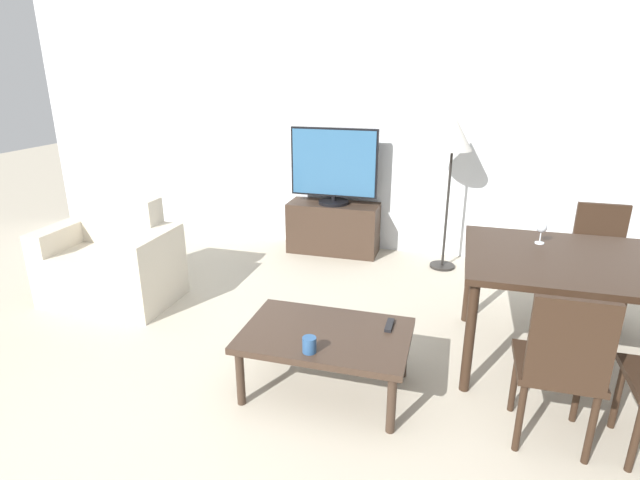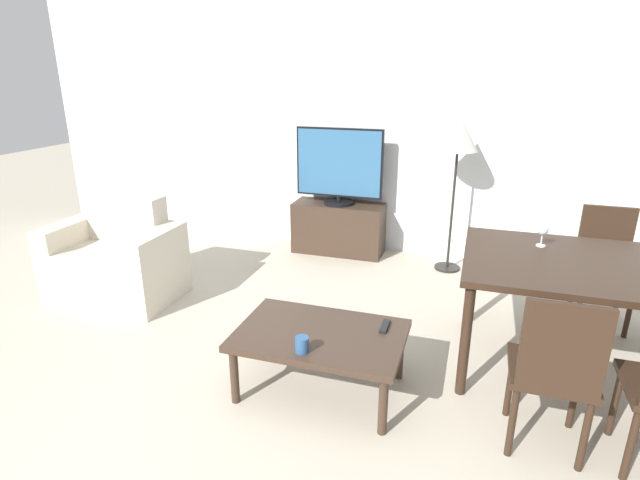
{
  "view_description": "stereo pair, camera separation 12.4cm",
  "coord_description": "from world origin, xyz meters",
  "px_view_note": "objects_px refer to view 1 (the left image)",
  "views": [
    {
      "loc": [
        1.07,
        -1.63,
        1.85
      ],
      "look_at": [
        0.13,
        1.7,
        0.65
      ],
      "focal_mm": 28.0,
      "sensor_mm": 36.0,
      "label": 1
    },
    {
      "loc": [
        1.19,
        -1.59,
        1.85
      ],
      "look_at": [
        0.13,
        1.7,
        0.65
      ],
      "focal_mm": 28.0,
      "sensor_mm": 36.0,
      "label": 2
    }
  ],
  "objects_px": {
    "dining_chair_near": "(561,363)",
    "dining_chair_far": "(599,257)",
    "wine_glass_left": "(542,229)",
    "tv": "(334,167)",
    "armchair": "(113,264)",
    "dining_table": "(589,271)",
    "tv_stand": "(333,228)",
    "coffee_table": "(326,339)",
    "cup_white_near": "(309,345)",
    "floor_lamp": "(453,139)",
    "remote_primary": "(389,325)"
  },
  "relations": [
    {
      "from": "armchair",
      "to": "tv",
      "type": "height_order",
      "value": "tv"
    },
    {
      "from": "tv_stand",
      "to": "floor_lamp",
      "type": "relative_size",
      "value": 0.64
    },
    {
      "from": "dining_chair_near",
      "to": "dining_chair_far",
      "type": "relative_size",
      "value": 1.0
    },
    {
      "from": "coffee_table",
      "to": "wine_glass_left",
      "type": "xyz_separation_m",
      "value": [
        1.22,
        0.91,
        0.5
      ]
    },
    {
      "from": "coffee_table",
      "to": "floor_lamp",
      "type": "relative_size",
      "value": 0.67
    },
    {
      "from": "dining_chair_near",
      "to": "wine_glass_left",
      "type": "distance_m",
      "value": 1.11
    },
    {
      "from": "tv_stand",
      "to": "dining_table",
      "type": "height_order",
      "value": "dining_table"
    },
    {
      "from": "tv",
      "to": "remote_primary",
      "type": "relative_size",
      "value": 5.91
    },
    {
      "from": "dining_table",
      "to": "remote_primary",
      "type": "height_order",
      "value": "dining_table"
    },
    {
      "from": "cup_white_near",
      "to": "dining_table",
      "type": "bearing_deg",
      "value": 30.95
    },
    {
      "from": "cup_white_near",
      "to": "wine_glass_left",
      "type": "relative_size",
      "value": 0.61
    },
    {
      "from": "dining_chair_near",
      "to": "dining_chair_far",
      "type": "height_order",
      "value": "same"
    },
    {
      "from": "tv_stand",
      "to": "wine_glass_left",
      "type": "relative_size",
      "value": 6.39
    },
    {
      "from": "tv_stand",
      "to": "remote_primary",
      "type": "distance_m",
      "value": 2.35
    },
    {
      "from": "tv",
      "to": "wine_glass_left",
      "type": "bearing_deg",
      "value": -38.66
    },
    {
      "from": "tv_stand",
      "to": "coffee_table",
      "type": "relative_size",
      "value": 0.96
    },
    {
      "from": "dining_table",
      "to": "dining_chair_near",
      "type": "xyz_separation_m",
      "value": [
        -0.26,
        -0.82,
        -0.19
      ]
    },
    {
      "from": "dining_chair_far",
      "to": "remote_primary",
      "type": "distance_m",
      "value": 1.94
    },
    {
      "from": "coffee_table",
      "to": "dining_chair_far",
      "type": "height_order",
      "value": "dining_chair_far"
    },
    {
      "from": "dining_table",
      "to": "dining_chair_far",
      "type": "bearing_deg",
      "value": 72.61
    },
    {
      "from": "dining_chair_far",
      "to": "wine_glass_left",
      "type": "height_order",
      "value": "wine_glass_left"
    },
    {
      "from": "floor_lamp",
      "to": "cup_white_near",
      "type": "height_order",
      "value": "floor_lamp"
    },
    {
      "from": "dining_chair_near",
      "to": "wine_glass_left",
      "type": "relative_size",
      "value": 6.02
    },
    {
      "from": "wine_glass_left",
      "to": "tv",
      "type": "bearing_deg",
      "value": 141.34
    },
    {
      "from": "dining_table",
      "to": "wine_glass_left",
      "type": "height_order",
      "value": "wine_glass_left"
    },
    {
      "from": "wine_glass_left",
      "to": "remote_primary",
      "type": "bearing_deg",
      "value": -139.57
    },
    {
      "from": "remote_primary",
      "to": "dining_table",
      "type": "bearing_deg",
      "value": 24.23
    },
    {
      "from": "coffee_table",
      "to": "cup_white_near",
      "type": "bearing_deg",
      "value": -97.33
    },
    {
      "from": "tv",
      "to": "floor_lamp",
      "type": "distance_m",
      "value": 1.19
    },
    {
      "from": "dining_chair_near",
      "to": "wine_glass_left",
      "type": "bearing_deg",
      "value": 90.56
    },
    {
      "from": "tv_stand",
      "to": "tv",
      "type": "xyz_separation_m",
      "value": [
        0.0,
        -0.0,
        0.65
      ]
    },
    {
      "from": "remote_primary",
      "to": "wine_glass_left",
      "type": "relative_size",
      "value": 1.03
    },
    {
      "from": "floor_lamp",
      "to": "cup_white_near",
      "type": "bearing_deg",
      "value": -104.19
    },
    {
      "from": "tv_stand",
      "to": "tv",
      "type": "bearing_deg",
      "value": -90.0
    },
    {
      "from": "armchair",
      "to": "cup_white_near",
      "type": "distance_m",
      "value": 2.23
    },
    {
      "from": "floor_lamp",
      "to": "dining_chair_near",
      "type": "bearing_deg",
      "value": -74.6
    },
    {
      "from": "dining_chair_far",
      "to": "cup_white_near",
      "type": "distance_m",
      "value": 2.48
    },
    {
      "from": "floor_lamp",
      "to": "cup_white_near",
      "type": "relative_size",
      "value": 16.4
    },
    {
      "from": "tv",
      "to": "dining_chair_far",
      "type": "distance_m",
      "value": 2.48
    },
    {
      "from": "tv",
      "to": "dining_table",
      "type": "xyz_separation_m",
      "value": [
        2.04,
        -1.65,
        -0.24
      ]
    },
    {
      "from": "dining_table",
      "to": "dining_chair_far",
      "type": "height_order",
      "value": "dining_chair_far"
    },
    {
      "from": "dining_chair_far",
      "to": "armchair",
      "type": "bearing_deg",
      "value": -168.49
    },
    {
      "from": "dining_table",
      "to": "dining_chair_far",
      "type": "relative_size",
      "value": 1.68
    },
    {
      "from": "dining_chair_near",
      "to": "dining_chair_far",
      "type": "xyz_separation_m",
      "value": [
        0.52,
        1.65,
        0.0
      ]
    },
    {
      "from": "armchair",
      "to": "cup_white_near",
      "type": "bearing_deg",
      "value": -25.73
    },
    {
      "from": "armchair",
      "to": "coffee_table",
      "type": "relative_size",
      "value": 1.06
    },
    {
      "from": "armchair",
      "to": "tv_stand",
      "type": "relative_size",
      "value": 1.11
    },
    {
      "from": "dining_table",
      "to": "tv",
      "type": "bearing_deg",
      "value": 141.09
    },
    {
      "from": "armchair",
      "to": "wine_glass_left",
      "type": "xyz_separation_m",
      "value": [
        3.25,
        0.18,
        0.54
      ]
    },
    {
      "from": "coffee_table",
      "to": "wine_glass_left",
      "type": "distance_m",
      "value": 1.6
    }
  ]
}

